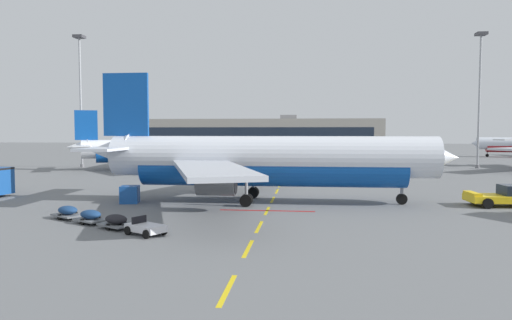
{
  "coord_description": "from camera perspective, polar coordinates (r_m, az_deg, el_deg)",
  "views": [
    {
      "loc": [
        21.29,
        -16.43,
        6.66
      ],
      "look_at": [
        15.89,
        32.56,
        3.59
      ],
      "focal_mm": 32.6,
      "sensor_mm": 36.0,
      "label": 1
    }
  ],
  "objects": [
    {
      "name": "pushback_tug",
      "position": [
        46.82,
        28.27,
        -3.93
      ],
      "size": [
        6.17,
        3.51,
        2.08
      ],
      "color": "yellow",
      "rests_on": "ground"
    },
    {
      "name": "terminal_satellite",
      "position": [
        173.0,
        -0.65,
        3.18
      ],
      "size": [
        94.16,
        23.83,
        12.56
      ],
      "color": "#9E998E",
      "rests_on": "ground"
    },
    {
      "name": "apron_light_mast_far",
      "position": [
        92.54,
        25.76,
        8.4
      ],
      "size": [
        1.8,
        1.8,
        24.07
      ],
      "color": "slate",
      "rests_on": "ground"
    },
    {
      "name": "ground",
      "position": [
        59.82,
        24.51,
        -3.15
      ],
      "size": [
        400.0,
        400.0,
        0.0
      ],
      "primitive_type": "plane",
      "color": "slate"
    },
    {
      "name": "baggage_train",
      "position": [
        34.54,
        -18.23,
        -6.84
      ],
      "size": [
        10.7,
        7.23,
        1.14
      ],
      "color": "silver",
      "rests_on": "ground"
    },
    {
      "name": "airliner_foreground",
      "position": [
        43.34,
        1.11,
        -0.03
      ],
      "size": [
        34.66,
        34.63,
        12.2
      ],
      "color": "silver",
      "rests_on": "ground"
    },
    {
      "name": "apron_light_mast_near",
      "position": [
        91.6,
        -20.75,
        8.56
      ],
      "size": [
        1.8,
        1.8,
        24.03
      ],
      "color": "slate",
      "rests_on": "ground"
    },
    {
      "name": "airliner_mid_left",
      "position": [
        83.97,
        -12.41,
        1.18
      ],
      "size": [
        27.99,
        26.67,
        10.17
      ],
      "color": "white",
      "rests_on": "ground"
    },
    {
      "name": "apron_paint_markings",
      "position": [
        54.43,
        2.78,
        -3.47
      ],
      "size": [
        8.0,
        96.19,
        0.01
      ],
      "color": "yellow",
      "rests_on": "ground"
    },
    {
      "name": "uld_cargo_container",
      "position": [
        44.68,
        -15.23,
        -4.1
      ],
      "size": [
        1.84,
        1.8,
        1.6
      ],
      "color": "#194C9E",
      "rests_on": "ground"
    }
  ]
}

